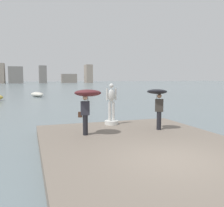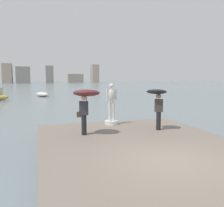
{
  "view_description": "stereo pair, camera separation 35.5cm",
  "coord_description": "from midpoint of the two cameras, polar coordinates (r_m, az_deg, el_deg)",
  "views": [
    {
      "loc": [
        -4.1,
        -6.26,
        2.86
      ],
      "look_at": [
        0.0,
        5.78,
        1.55
      ],
      "focal_mm": 39.13,
      "sensor_mm": 36.0,
      "label": 1
    },
    {
      "loc": [
        -3.76,
        -6.37,
        2.86
      ],
      "look_at": [
        0.0,
        5.78,
        1.55
      ],
      "focal_mm": 39.13,
      "sensor_mm": 36.0,
      "label": 2
    }
  ],
  "objects": [
    {
      "name": "pier",
      "position": [
        9.53,
        8.05,
        -10.4
      ],
      "size": [
        7.6,
        9.89,
        0.4
      ],
      "primitive_type": "cube",
      "color": "slate",
      "rests_on": "ground"
    },
    {
      "name": "distant_skyline",
      "position": [
        155.34,
        -16.61,
        6.38
      ],
      "size": [
        71.14,
        13.06,
        11.69
      ],
      "color": "#A89989",
      "rests_on": "ground"
    },
    {
      "name": "boat_far",
      "position": [
        40.07,
        -15.75,
        2.1
      ],
      "size": [
        2.6,
        3.55,
        0.73
      ],
      "color": "silver",
      "rests_on": "ground"
    },
    {
      "name": "onlooker_right",
      "position": [
        11.84,
        11.39,
        1.2
      ],
      "size": [
        1.32,
        1.33,
        1.99
      ],
      "color": "black",
      "rests_on": "pier"
    },
    {
      "name": "ground_plane",
      "position": [
        46.57,
        -12.33,
        2.24
      ],
      "size": [
        400.0,
        400.0,
        0.0
      ],
      "primitive_type": "plane",
      "color": "slate"
    },
    {
      "name": "onlooker_left",
      "position": [
        10.6,
        -5.17,
        1.41
      ],
      "size": [
        1.43,
        1.44,
        2.03
      ],
      "color": "black",
      "rests_on": "pier"
    },
    {
      "name": "statue_white_figure",
      "position": [
        13.03,
        0.67,
        -1.48
      ],
      "size": [
        0.72,
        0.72,
        2.2
      ],
      "color": "silver",
      "rests_on": "pier"
    }
  ]
}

